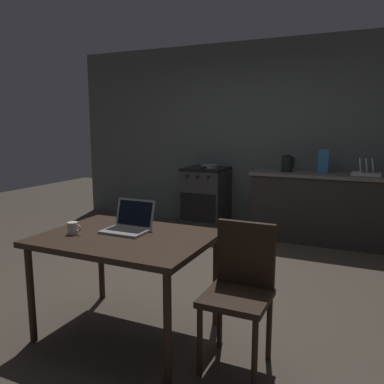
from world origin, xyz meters
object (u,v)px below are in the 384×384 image
object	(u,v)px
frying_pan	(209,166)
cereal_box	(323,161)
stove_oven	(206,198)
dining_table	(126,245)
coffee_mug	(73,228)
electric_kettle	(287,164)
dish_rack	(366,171)
laptop	(128,225)
chair	(240,284)

from	to	relation	value
frying_pan	cereal_box	xyz separation A→B (m)	(1.57, 0.05, 0.13)
stove_oven	dining_table	size ratio (longest dim) A/B	0.75
coffee_mug	frying_pan	bearing A→B (deg)	94.11
cereal_box	electric_kettle	bearing A→B (deg)	-177.49
stove_oven	dish_rack	xyz separation A→B (m)	(2.14, 0.00, 0.50)
frying_pan	cereal_box	bearing A→B (deg)	1.78
coffee_mug	cereal_box	world-z (taller)	cereal_box
electric_kettle	dish_rack	world-z (taller)	electric_kettle
dining_table	frying_pan	size ratio (longest dim) A/B	2.84
cereal_box	stove_oven	bearing A→B (deg)	-179.21
laptop	dish_rack	bearing A→B (deg)	59.14
dining_table	laptop	size ratio (longest dim) A/B	3.73
dining_table	chair	size ratio (longest dim) A/B	1.33
dining_table	laptop	distance (m)	0.17
stove_oven	dish_rack	bearing A→B (deg)	0.07
stove_oven	cereal_box	size ratio (longest dim) A/B	3.01
frying_pan	electric_kettle	bearing A→B (deg)	1.47
coffee_mug	electric_kettle	bearing A→B (deg)	74.18
dining_table	chair	world-z (taller)	chair
dining_table	coffee_mug	bearing A→B (deg)	-160.73
laptop	coffee_mug	world-z (taller)	laptop
laptop	cereal_box	size ratio (longest dim) A/B	1.07
dining_table	cereal_box	world-z (taller)	cereal_box
electric_kettle	frying_pan	bearing A→B (deg)	-178.53
dining_table	frying_pan	world-z (taller)	frying_pan
electric_kettle	laptop	bearing A→B (deg)	-101.20
coffee_mug	chair	bearing A→B (deg)	5.95
laptop	electric_kettle	distance (m)	2.98
dining_table	laptop	xyz separation A→B (m)	(-0.05, 0.11, 0.12)
cereal_box	dish_rack	bearing A→B (deg)	-2.24
electric_kettle	coffee_mug	bearing A→B (deg)	-105.82
stove_oven	chair	distance (m)	3.37
frying_pan	cereal_box	world-z (taller)	cereal_box
chair	laptop	world-z (taller)	laptop
stove_oven	dish_rack	world-z (taller)	dish_rack
chair	electric_kettle	size ratio (longest dim) A/B	4.09
cereal_box	dish_rack	xyz separation A→B (m)	(0.51, -0.02, -0.10)
chair	coffee_mug	xyz separation A→B (m)	(-1.22, -0.13, 0.26)
dining_table	cereal_box	bearing A→B (deg)	72.09
laptop	frying_pan	size ratio (longest dim) A/B	0.76
chair	frying_pan	world-z (taller)	frying_pan
stove_oven	chair	xyz separation A→B (m)	(1.50, -3.02, 0.07)
laptop	coffee_mug	distance (m)	0.39
frying_pan	chair	bearing A→B (deg)	-64.29
coffee_mug	cereal_box	bearing A→B (deg)	66.95
dining_table	coffee_mug	size ratio (longest dim) A/B	10.47
electric_kettle	chair	bearing A→B (deg)	-83.87
dish_rack	laptop	bearing A→B (deg)	-117.94
chair	laptop	bearing A→B (deg)	174.78
electric_kettle	frying_pan	distance (m)	1.12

